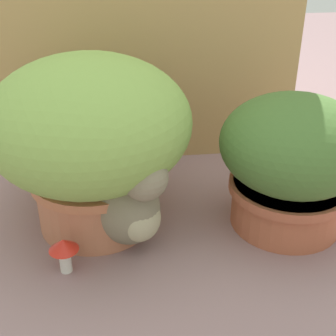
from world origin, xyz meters
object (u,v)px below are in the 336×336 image
cat (123,199)px  mushroom_ornament_red (64,249)px  grass_planter (90,135)px  leafy_planter (292,160)px

cat → mushroom_ornament_red: cat is taller
grass_planter → leafy_planter: grass_planter is taller
leafy_planter → mushroom_ornament_red: (-0.58, -0.13, -0.13)m
grass_planter → mushroom_ornament_red: size_ratio=5.58×
cat → mushroom_ornament_red: size_ratio=4.11×
grass_planter → mushroom_ornament_red: 0.29m
leafy_planter → cat: bearing=-177.0°
grass_planter → leafy_planter: bearing=-7.0°
cat → grass_planter: bearing=130.2°
mushroom_ornament_red → cat: bearing=37.5°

